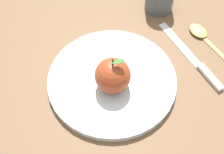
% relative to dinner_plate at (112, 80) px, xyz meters
% --- Properties ---
extents(ground_plane, '(2.40, 2.40, 0.00)m').
position_rel_dinner_plate_xyz_m(ground_plane, '(0.04, 0.02, -0.01)').
color(ground_plane, brown).
extents(dinner_plate, '(0.26, 0.26, 0.02)m').
position_rel_dinner_plate_xyz_m(dinner_plate, '(0.00, 0.00, 0.00)').
color(dinner_plate, silver).
rests_on(dinner_plate, ground_plane).
extents(apple, '(0.07, 0.07, 0.09)m').
position_rel_dinner_plate_xyz_m(apple, '(0.00, -0.02, 0.04)').
color(apple, '#9E3D1E').
rests_on(apple, dinner_plate).
extents(knife, '(0.15, 0.18, 0.01)m').
position_rel_dinner_plate_xyz_m(knife, '(0.17, 0.09, -0.01)').
color(knife, silver).
rests_on(knife, ground_plane).
extents(spoon, '(0.12, 0.13, 0.01)m').
position_rel_dinner_plate_xyz_m(spoon, '(0.18, 0.16, -0.00)').
color(spoon, '#D8B766').
rests_on(spoon, ground_plane).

